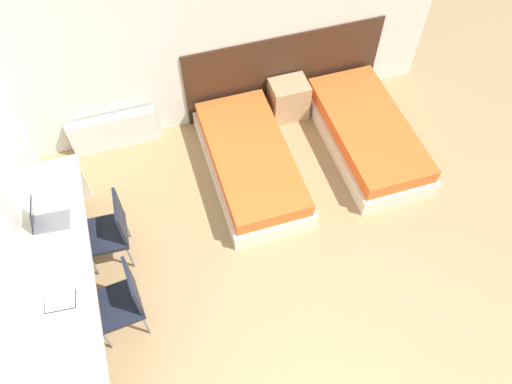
# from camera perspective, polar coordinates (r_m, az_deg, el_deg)

# --- Properties ---
(wall_back) EXTENTS (5.59, 0.05, 2.70)m
(wall_back) POSITION_cam_1_polar(r_m,az_deg,el_deg) (5.79, -5.32, 18.03)
(wall_back) COLOR silver
(wall_back) RESTS_ON ground_plane
(headboard_panel) EXTENTS (2.55, 0.03, 1.09)m
(headboard_panel) POSITION_cam_1_polar(r_m,az_deg,el_deg) (6.47, 3.22, 13.58)
(headboard_panel) COLOR #382316
(headboard_panel) RESTS_ON ground_plane
(bed_near_window) EXTENTS (0.95, 1.94, 0.40)m
(bed_near_window) POSITION_cam_1_polar(r_m,az_deg,el_deg) (5.89, -0.61, 3.42)
(bed_near_window) COLOR beige
(bed_near_window) RESTS_ON ground_plane
(bed_near_door) EXTENTS (0.95, 1.94, 0.40)m
(bed_near_door) POSITION_cam_1_polar(r_m,az_deg,el_deg) (6.33, 12.57, 6.52)
(bed_near_door) COLOR beige
(bed_near_door) RESTS_ON ground_plane
(nightstand) EXTENTS (0.47, 0.36, 0.53)m
(nightstand) POSITION_cam_1_polar(r_m,az_deg,el_deg) (6.51, 3.74, 10.54)
(nightstand) COLOR tan
(nightstand) RESTS_ON ground_plane
(radiator) EXTENTS (1.06, 0.12, 0.49)m
(radiator) POSITION_cam_1_polar(r_m,az_deg,el_deg) (6.38, -15.83, 6.68)
(radiator) COLOR silver
(radiator) RESTS_ON ground_plane
(desk) EXTENTS (0.60, 2.55, 0.74)m
(desk) POSITION_cam_1_polar(r_m,az_deg,el_deg) (5.01, -21.23, -8.56)
(desk) COLOR beige
(desk) RESTS_ON ground_plane
(chair_near_laptop) EXTENTS (0.46, 0.46, 0.92)m
(chair_near_laptop) POSITION_cam_1_polar(r_m,az_deg,el_deg) (5.21, -16.28, -4.11)
(chair_near_laptop) COLOR black
(chair_near_laptop) RESTS_ON ground_plane
(chair_near_notebook) EXTENTS (0.47, 0.47, 0.92)m
(chair_near_notebook) POSITION_cam_1_polar(r_m,az_deg,el_deg) (4.82, -15.01, -11.82)
(chair_near_notebook) COLOR black
(chair_near_notebook) RESTS_ON ground_plane
(laptop) EXTENTS (0.36, 0.25, 0.35)m
(laptop) POSITION_cam_1_polar(r_m,az_deg,el_deg) (5.11, -22.96, -2.92)
(laptop) COLOR slate
(laptop) RESTS_ON desk
(open_notebook) EXTENTS (0.28, 0.21, 0.02)m
(open_notebook) POSITION_cam_1_polar(r_m,az_deg,el_deg) (4.71, -21.48, -11.52)
(open_notebook) COLOR black
(open_notebook) RESTS_ON desk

